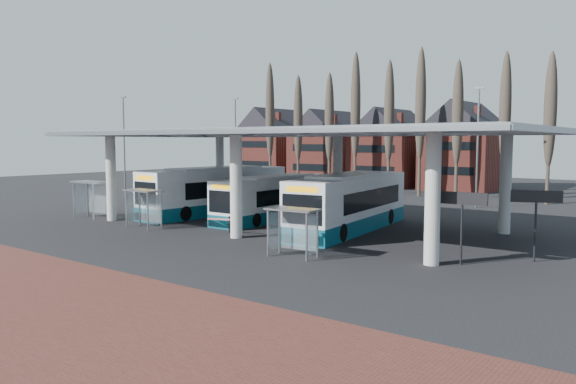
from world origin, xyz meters
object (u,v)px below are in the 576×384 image
Objects in this scene: bus_0 at (217,192)px; bus_2 at (351,203)px; shelter_2 at (294,221)px; shelter_0 at (92,191)px; shelter_1 at (145,200)px; bus_1 at (276,199)px.

bus_2 is at bearing -0.16° from bus_0.
shelter_0 is at bearing 168.98° from shelter_2.
shelter_1 is at bearing -77.74° from bus_0.
bus_2 is 19.35m from shelter_0.
bus_2 is (12.54, -0.73, -0.03)m from bus_0.
shelter_0 reaches higher than shelter_1.
shelter_2 is (14.64, -9.59, 0.01)m from bus_0.
bus_1 is at bearing 34.66° from shelter_0.
bus_0 is 17.50m from shelter_2.
shelter_0 is at bearing -167.70° from bus_2.
shelter_2 is (8.97, -9.86, 0.23)m from bus_1.
bus_1 reaches higher than shelter_2.
shelter_1 is (-11.27, -7.21, 0.12)m from bus_2.
bus_0 is 4.99× the size of shelter_2.
shelter_1 is (1.27, -7.94, 0.09)m from bus_0.
shelter_1 is (-4.40, -8.21, 0.31)m from bus_1.
bus_2 is 9.11m from shelter_2.
bus_0 is at bearing 169.11° from bus_2.
bus_0 is at bearing 53.11° from shelter_0.
shelter_1 is at bearing -154.94° from bus_2.
shelter_0 reaches higher than shelter_2.
bus_2 is at bearing 34.48° from shelter_1.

